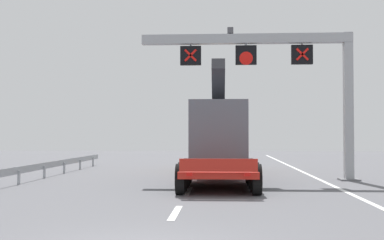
% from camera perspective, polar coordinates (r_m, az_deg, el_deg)
% --- Properties ---
extents(lane_markings, '(0.20, 39.73, 0.01)m').
position_cam_1_polar(lane_markings, '(21.87, 0.04, -7.25)').
color(lane_markings, silver).
rests_on(lane_markings, ground).
extents(edge_line_right, '(0.20, 63.00, 0.01)m').
position_cam_1_polar(edge_line_right, '(21.77, 15.75, -7.22)').
color(edge_line_right, silver).
rests_on(edge_line_right, ground).
extents(overhead_lane_gantry, '(10.19, 0.90, 7.23)m').
position_cam_1_polar(overhead_lane_gantry, '(24.38, 9.58, 6.30)').
color(overhead_lane_gantry, '#9EA0A5').
rests_on(overhead_lane_gantry, ground).
extents(heavy_haul_truck_red, '(3.05, 14.07, 5.30)m').
position_cam_1_polar(heavy_haul_truck_red, '(25.34, 3.01, -1.99)').
color(heavy_haul_truck_red, red).
rests_on(heavy_haul_truck_red, ground).
extents(guardrail_left, '(0.13, 28.10, 0.76)m').
position_cam_1_polar(guardrail_left, '(23.00, -19.07, -5.50)').
color(guardrail_left, '#999EA3').
rests_on(guardrail_left, ground).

